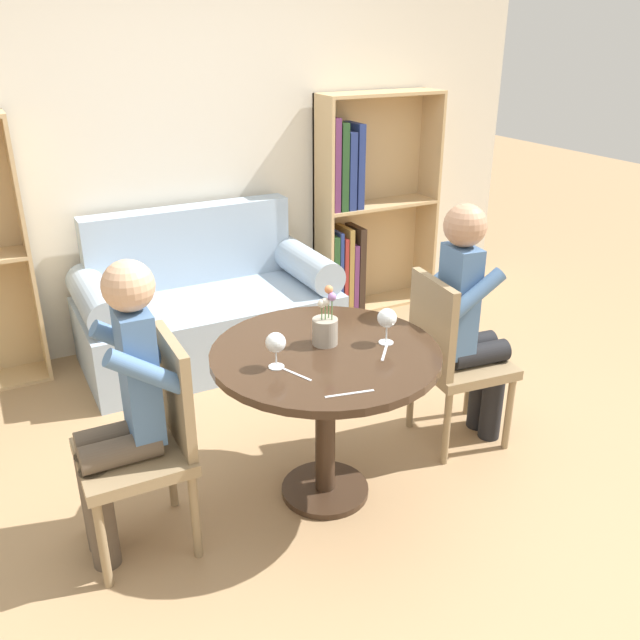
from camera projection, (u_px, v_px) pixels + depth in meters
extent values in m
plane|color=tan|center=(325.00, 492.00, 3.13)|extent=(16.00, 16.00, 0.00)
cube|color=silver|center=(173.00, 134.00, 4.22)|extent=(5.20, 0.05, 2.70)
cylinder|color=#382619|center=(326.00, 354.00, 2.84)|extent=(0.97, 0.97, 0.03)
cylinder|color=#382619|center=(325.00, 425.00, 2.98)|extent=(0.09, 0.09, 0.66)
cylinder|color=#382619|center=(325.00, 489.00, 3.12)|extent=(0.40, 0.40, 0.03)
cube|color=#9EB2C6|center=(210.00, 328.00, 4.30)|extent=(1.56, 0.80, 0.42)
cube|color=#9EB2C6|center=(189.00, 245.00, 4.37)|extent=(1.34, 0.16, 0.50)
cylinder|color=#9EB2C6|center=(95.00, 299.00, 3.88)|extent=(0.22, 0.72, 0.22)
cylinder|color=#9EB2C6|center=(305.00, 264.00, 4.46)|extent=(0.22, 0.72, 0.22)
cube|color=tan|center=(27.00, 252.00, 3.89)|extent=(0.02, 0.28, 1.56)
cube|color=tan|center=(368.00, 201.00, 5.01)|extent=(0.91, 0.02, 1.56)
cube|color=tan|center=(323.00, 212.00, 4.72)|extent=(0.02, 0.28, 1.56)
cube|color=tan|center=(427.00, 198.00, 5.09)|extent=(0.02, 0.28, 1.56)
cube|color=tan|center=(374.00, 302.00, 5.21)|extent=(0.86, 0.28, 0.02)
cube|color=tan|center=(377.00, 204.00, 4.90)|extent=(0.86, 0.28, 0.02)
cube|color=tan|center=(381.00, 93.00, 4.59)|extent=(0.86, 0.28, 0.02)
cube|color=#234723|center=(330.00, 273.00, 4.92)|extent=(0.05, 0.23, 0.59)
cube|color=navy|center=(335.00, 271.00, 4.93)|extent=(0.03, 0.23, 0.61)
cube|color=maroon|center=(339.00, 273.00, 4.96)|extent=(0.03, 0.23, 0.57)
cube|color=olive|center=(344.00, 268.00, 4.96)|extent=(0.04, 0.23, 0.63)
cube|color=#602D5B|center=(349.00, 275.00, 5.00)|extent=(0.04, 0.23, 0.50)
cube|color=#332319|center=(355.00, 267.00, 5.00)|extent=(0.05, 0.23, 0.62)
cube|color=#602D5B|center=(330.00, 164.00, 4.60)|extent=(0.04, 0.23, 0.63)
cube|color=#234723|center=(338.00, 166.00, 4.63)|extent=(0.05, 0.23, 0.59)
cube|color=navy|center=(346.00, 170.00, 4.67)|extent=(0.05, 0.23, 0.53)
cube|color=navy|center=(354.00, 165.00, 4.69)|extent=(0.05, 0.23, 0.58)
cylinder|color=#937A56|center=(87.00, 491.00, 2.82)|extent=(0.04, 0.04, 0.40)
cylinder|color=#937A56|center=(103.00, 545.00, 2.53)|extent=(0.04, 0.04, 0.40)
cylinder|color=#937A56|center=(171.00, 467.00, 2.97)|extent=(0.04, 0.04, 0.40)
cylinder|color=#937A56|center=(195.00, 516.00, 2.67)|extent=(0.04, 0.04, 0.40)
cube|color=#937A56|center=(133.00, 457.00, 2.66)|extent=(0.43, 0.43, 0.05)
cube|color=#937A56|center=(175.00, 390.00, 2.63)|extent=(0.05, 0.38, 0.45)
cylinder|color=#937A56|center=(509.00, 414.00, 3.37)|extent=(0.04, 0.04, 0.40)
cylinder|color=#937A56|center=(469.00, 381.00, 3.68)|extent=(0.04, 0.04, 0.40)
cylinder|color=#937A56|center=(447.00, 428.00, 3.25)|extent=(0.04, 0.04, 0.40)
cylinder|color=#937A56|center=(411.00, 393.00, 3.56)|extent=(0.04, 0.04, 0.40)
cube|color=#937A56|center=(462.00, 364.00, 3.37)|extent=(0.46, 0.46, 0.05)
cube|color=#937A56|center=(432.00, 324.00, 3.21)|extent=(0.08, 0.38, 0.45)
cylinder|color=brown|center=(96.00, 502.00, 2.72)|extent=(0.11, 0.11, 0.45)
cylinder|color=brown|center=(101.00, 518.00, 2.63)|extent=(0.11, 0.11, 0.45)
cylinder|color=brown|center=(115.00, 437.00, 2.65)|extent=(0.30, 0.11, 0.11)
cylinder|color=brown|center=(121.00, 451.00, 2.56)|extent=(0.30, 0.11, 0.11)
cube|color=#4C709E|center=(139.00, 376.00, 2.54)|extent=(0.12, 0.20, 0.53)
cylinder|color=#4C709E|center=(129.00, 342.00, 2.62)|extent=(0.29, 0.07, 0.23)
cylinder|color=#4C709E|center=(145.00, 372.00, 2.40)|extent=(0.29, 0.07, 0.23)
sphere|color=tan|center=(128.00, 286.00, 2.40)|extent=(0.19, 0.19, 0.19)
cylinder|color=black|center=(492.00, 399.00, 3.46)|extent=(0.11, 0.11, 0.45)
cylinder|color=black|center=(480.00, 389.00, 3.55)|extent=(0.11, 0.11, 0.45)
cylinder|color=black|center=(479.00, 354.00, 3.31)|extent=(0.31, 0.14, 0.11)
cylinder|color=black|center=(467.00, 345.00, 3.40)|extent=(0.31, 0.14, 0.11)
cube|color=#4C709E|center=(458.00, 301.00, 3.21)|extent=(0.14, 0.21, 0.54)
cylinder|color=#4C709E|center=(476.00, 294.00, 3.06)|extent=(0.29, 0.10, 0.23)
cylinder|color=#4C709E|center=(445.00, 275.00, 3.29)|extent=(0.29, 0.10, 0.23)
sphere|color=tan|center=(465.00, 225.00, 3.06)|extent=(0.20, 0.20, 0.20)
cylinder|color=white|center=(276.00, 367.00, 2.69)|extent=(0.06, 0.06, 0.00)
cylinder|color=white|center=(276.00, 358.00, 2.68)|extent=(0.01, 0.01, 0.07)
sphere|color=white|center=(276.00, 342.00, 2.65)|extent=(0.08, 0.08, 0.08)
sphere|color=#E58E75|center=(276.00, 345.00, 2.66)|extent=(0.06, 0.06, 0.06)
cylinder|color=white|center=(386.00, 342.00, 2.90)|extent=(0.06, 0.06, 0.00)
cylinder|color=white|center=(386.00, 334.00, 2.88)|extent=(0.01, 0.01, 0.08)
sphere|color=white|center=(387.00, 318.00, 2.85)|extent=(0.08, 0.08, 0.08)
sphere|color=beige|center=(387.00, 320.00, 2.86)|extent=(0.06, 0.06, 0.06)
cylinder|color=#9E9384|center=(325.00, 331.00, 2.87)|extent=(0.11, 0.11, 0.11)
cylinder|color=#4C7A42|center=(325.00, 311.00, 2.83)|extent=(0.00, 0.01, 0.08)
sphere|color=silver|center=(325.00, 302.00, 2.81)|extent=(0.04, 0.04, 0.04)
cylinder|color=#4C7A42|center=(329.00, 304.00, 2.83)|extent=(0.01, 0.01, 0.13)
sphere|color=#E07F4C|center=(329.00, 289.00, 2.81)|extent=(0.04, 0.04, 0.04)
cylinder|color=#4C7A42|center=(322.00, 312.00, 2.83)|extent=(0.00, 0.01, 0.07)
sphere|color=silver|center=(322.00, 303.00, 2.81)|extent=(0.04, 0.04, 0.04)
cylinder|color=#4C7A42|center=(332.00, 308.00, 2.82)|extent=(0.01, 0.01, 0.10)
sphere|color=#9E70B2|center=(332.00, 297.00, 2.80)|extent=(0.04, 0.04, 0.04)
cube|color=silver|center=(350.00, 394.00, 2.50)|extent=(0.19, 0.05, 0.00)
cube|color=silver|center=(293.00, 373.00, 2.65)|extent=(0.08, 0.18, 0.00)
cube|color=silver|center=(385.00, 350.00, 2.83)|extent=(0.13, 0.15, 0.00)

